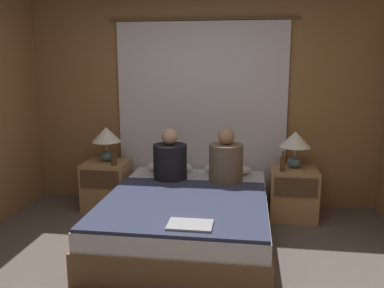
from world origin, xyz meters
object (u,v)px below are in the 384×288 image
Objects in this scene: pillow_left at (170,167)px; person_left_in_bed at (170,160)px; beer_bottle_on_right_stand at (283,164)px; laptop_on_bed at (190,225)px; bed at (188,217)px; nightstand_right at (293,193)px; lamp_left at (106,137)px; nightstand_left at (107,185)px; beer_bottle_on_left_stand at (114,158)px; lamp_right at (295,142)px; pillow_right at (228,169)px; person_right_in_bed at (226,161)px.

person_left_in_bed is at bearing -77.70° from pillow_left.
laptop_on_bed is (-0.80, -1.40, -0.17)m from beer_bottle_on_right_stand.
nightstand_right reaches higher than bed.
laptop_on_bed is at bearing -52.10° from lamp_left.
laptop_on_bed is (1.22, -1.57, -0.37)m from lamp_left.
beer_bottle_on_left_stand reaches higher than nightstand_left.
lamp_right is at bearing 50.62° from beer_bottle_on_right_stand.
pillow_right is 0.66m from beer_bottle_on_right_stand.
person_right_in_bed is (0.68, -0.36, 0.18)m from pillow_left.
person_right_in_bed is 1.71× the size of laptop_on_bed.
nightstand_left is at bearing 139.19° from beer_bottle_on_left_stand.
lamp_left and lamp_right have the same top height.
laptop_on_bed is at bearing -51.24° from nightstand_left.
person_right_in_bed is at bearing -168.13° from beer_bottle_on_right_stand.
pillow_left is (0.74, 0.07, -0.35)m from lamp_left.
laptop_on_bed is (1.08, -1.40, -0.16)m from beer_bottle_on_left_stand.
lamp_left is 1.47m from pillow_right.
beer_bottle_on_left_stand is (-2.02, -0.17, -0.21)m from lamp_right.
person_left_in_bed reaches higher than lamp_right.
person_left_in_bed is 0.97× the size of person_right_in_bed.
pillow_right is at bearing 67.75° from bed.
pillow_right is 0.91× the size of person_right_in_bed.
bed is 1.20m from beer_bottle_on_right_stand.
nightstand_right is at bearing 58.40° from laptop_on_bed.
beer_bottle_on_right_stand reaches higher than nightstand_right.
bed is at bearing -125.71° from person_right_in_bed.
beer_bottle_on_left_stand is at bearing 147.47° from bed.
laptop_on_bed is at bearing -73.51° from pillow_left.
laptop_on_bed is (-0.94, -1.52, 0.20)m from nightstand_right.
person_right_in_bed is at bearing -161.54° from nightstand_right.
bed is at bearing -35.42° from lamp_left.
pillow_left is (-1.42, 0.12, 0.22)m from nightstand_right.
lamp_right is at bearing 59.18° from laptop_on_bed.
lamp_right is 0.30m from beer_bottle_on_right_stand.
beer_bottle_on_right_stand is at bearing 11.87° from person_right_in_bed.
pillow_left is (-1.42, 0.07, -0.35)m from lamp_right.
person_right_in_bed is 1.31m from laptop_on_bed.
pillow_right is at bearing 174.67° from lamp_right.
lamp_right is at bearing -2.77° from pillow_left.
person_left_in_bed is at bearing -169.58° from nightstand_right.
lamp_left reaches higher than pillow_left.
person_right_in_bed reaches higher than beer_bottle_on_right_stand.
nightstand_right is 2.06m from beer_bottle_on_left_stand.
beer_bottle_on_left_stand is at bearing -180.00° from beer_bottle_on_right_stand.
lamp_left is 1.18× the size of laptop_on_bed.
nightstand_right is 1.44m from pillow_left.
beer_bottle_on_left_stand is at bearing -40.81° from nightstand_left.
lamp_right is 0.75× the size of pillow_right.
person_right_in_bed is (1.42, -0.29, -0.17)m from lamp_left.
person_right_in_bed reaches higher than pillow_right.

